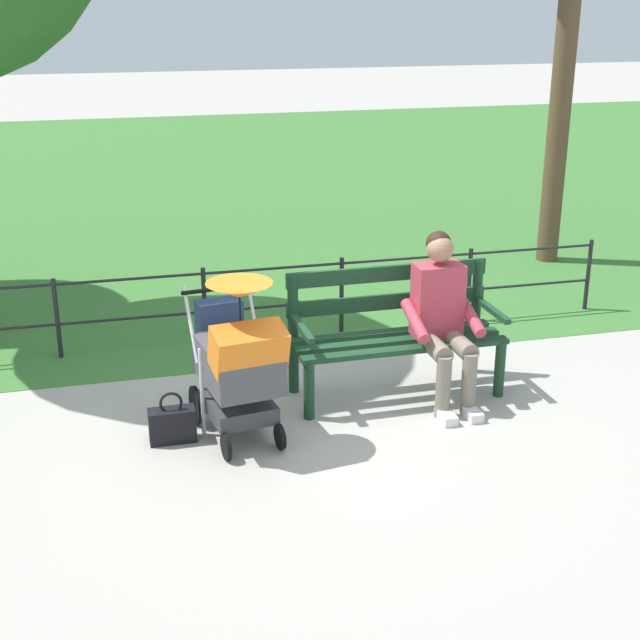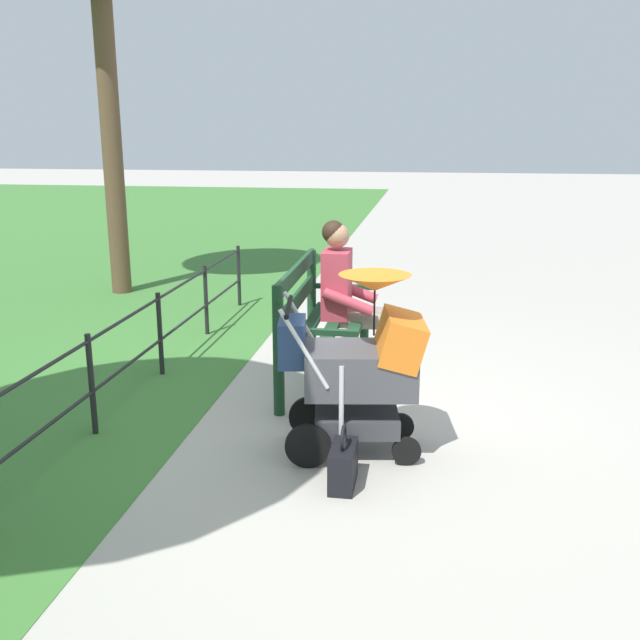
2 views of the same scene
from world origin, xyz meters
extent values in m
plane|color=#ADA89E|center=(0.00, 0.00, 0.00)|extent=(60.00, 60.00, 0.00)
cube|color=#193D23|center=(-0.66, -0.18, 0.45)|extent=(1.60, 0.12, 0.04)
cube|color=#193D23|center=(-0.66, 0.00, 0.45)|extent=(1.60, 0.12, 0.04)
cube|color=#193D23|center=(-0.67, 0.18, 0.45)|extent=(1.60, 0.12, 0.04)
cube|color=#193D23|center=(-0.66, -0.28, 0.67)|extent=(1.60, 0.05, 0.12)
cube|color=#193D23|center=(-0.66, -0.28, 0.90)|extent=(1.60, 0.05, 0.12)
cylinder|color=#193D23|center=(-1.42, 0.19, 0.23)|extent=(0.08, 0.08, 0.45)
cylinder|color=#193D23|center=(-1.41, -0.29, 0.47)|extent=(0.08, 0.08, 0.95)
cube|color=#193D23|center=(-1.41, -0.01, 0.63)|extent=(0.06, 0.56, 0.04)
cylinder|color=#193D23|center=(0.08, 0.21, 0.23)|extent=(0.08, 0.08, 0.45)
cylinder|color=#193D23|center=(0.09, -0.27, 0.47)|extent=(0.08, 0.08, 0.95)
cube|color=#193D23|center=(0.09, 0.01, 0.63)|extent=(0.06, 0.56, 0.04)
cylinder|color=slate|center=(-1.06, 0.22, 0.47)|extent=(0.14, 0.40, 0.14)
cylinder|color=slate|center=(-0.86, 0.22, 0.47)|extent=(0.14, 0.40, 0.14)
cylinder|color=slate|center=(-1.07, 0.42, 0.24)|extent=(0.11, 0.11, 0.47)
cylinder|color=slate|center=(-0.87, 0.42, 0.24)|extent=(0.11, 0.11, 0.47)
cube|color=silver|center=(-1.07, 0.50, 0.04)|extent=(0.10, 0.22, 0.07)
cube|color=silver|center=(-0.87, 0.50, 0.04)|extent=(0.10, 0.22, 0.07)
cube|color=#B23847|center=(-0.96, 0.00, 0.75)|extent=(0.36, 0.22, 0.56)
cylinder|color=#B23847|center=(-1.18, 0.12, 0.65)|extent=(0.09, 0.43, 0.23)
cylinder|color=#B23847|center=(-0.74, 0.12, 0.65)|extent=(0.09, 0.43, 0.23)
sphere|color=#A37556|center=(-0.96, 0.00, 1.15)|extent=(0.20, 0.20, 0.20)
sphere|color=black|center=(-0.96, -0.03, 1.18)|extent=(0.19, 0.19, 0.19)
cylinder|color=black|center=(0.43, 0.01, 0.14)|extent=(0.07, 0.28, 0.28)
cylinder|color=black|center=(0.89, 0.08, 0.14)|extent=(0.07, 0.28, 0.28)
cylinder|color=black|center=(0.38, 0.61, 0.09)|extent=(0.06, 0.18, 0.18)
cylinder|color=black|center=(0.76, 0.67, 0.09)|extent=(0.06, 0.18, 0.18)
cube|color=#38383D|center=(0.62, 0.34, 0.22)|extent=(0.49, 0.58, 0.12)
cylinder|color=silver|center=(0.40, 0.21, 0.33)|extent=(0.03, 0.03, 0.65)
cylinder|color=silver|center=(0.86, 0.28, 0.33)|extent=(0.03, 0.03, 0.65)
cube|color=#47474C|center=(0.61, 0.36, 0.55)|extent=(0.55, 0.74, 0.28)
cube|color=orange|center=(0.58, 0.60, 0.75)|extent=(0.52, 0.37, 0.33)
cylinder|color=black|center=(0.68, -0.07, 0.95)|extent=(0.52, 0.11, 0.03)
cylinder|color=silver|center=(0.44, -0.01, 0.75)|extent=(0.07, 0.30, 0.49)
cylinder|color=silver|center=(0.89, 0.06, 0.75)|extent=(0.07, 0.30, 0.49)
cone|color=orange|center=(0.60, 0.44, 1.10)|extent=(0.50, 0.50, 0.10)
cylinder|color=black|center=(0.60, 0.44, 0.92)|extent=(0.01, 0.01, 0.30)
cube|color=navy|center=(0.67, -0.05, 0.73)|extent=(0.34, 0.21, 0.28)
cube|color=black|center=(1.08, 0.32, 0.12)|extent=(0.32, 0.14, 0.24)
torus|color=black|center=(1.08, 0.32, 0.29)|extent=(0.16, 0.02, 0.16)
cylinder|color=black|center=(-3.09, -1.43, 0.35)|extent=(0.04, 0.04, 0.70)
cylinder|color=black|center=(-1.85, -1.43, 0.35)|extent=(0.04, 0.04, 0.70)
cylinder|color=black|center=(-0.62, -1.43, 0.35)|extent=(0.04, 0.04, 0.70)
cylinder|color=black|center=(0.62, -1.43, 0.35)|extent=(0.04, 0.04, 0.70)
cylinder|color=black|center=(0.00, -1.43, 0.65)|extent=(6.18, 0.02, 0.02)
cylinder|color=black|center=(0.00, -1.43, 0.30)|extent=(6.18, 0.02, 0.02)
cylinder|color=brown|center=(-3.55, -3.07, 1.87)|extent=(0.24, 0.24, 3.73)
camera|label=1|loc=(1.46, 5.90, 2.93)|focal=50.09mm
camera|label=2|loc=(4.85, 0.78, 1.99)|focal=40.66mm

